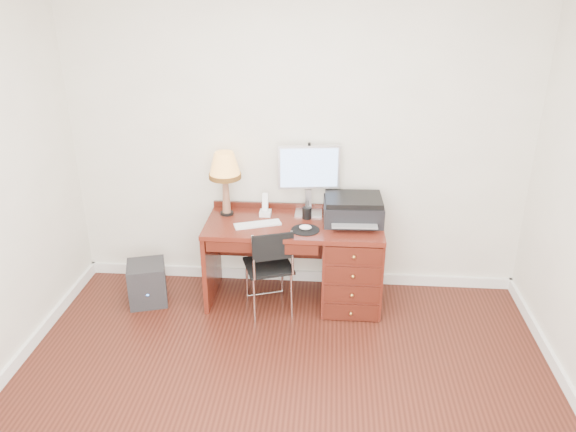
# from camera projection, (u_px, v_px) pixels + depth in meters

# --- Properties ---
(ground) EXTENTS (4.00, 4.00, 0.00)m
(ground) POSITION_uv_depth(u_px,v_px,m) (279.00, 410.00, 3.77)
(ground) COLOR #34120B
(ground) RESTS_ON ground
(room_shell) EXTENTS (4.00, 4.00, 4.00)m
(room_shell) POSITION_uv_depth(u_px,v_px,m) (287.00, 346.00, 4.33)
(room_shell) COLOR white
(room_shell) RESTS_ON ground
(desk) EXTENTS (1.50, 0.67, 0.75)m
(desk) POSITION_uv_depth(u_px,v_px,m) (331.00, 259.00, 4.87)
(desk) COLOR #5A1C13
(desk) RESTS_ON ground
(monitor) EXTENTS (0.53, 0.20, 0.61)m
(monitor) POSITION_uv_depth(u_px,v_px,m) (309.00, 171.00, 4.80)
(monitor) COLOR silver
(monitor) RESTS_ON desk
(keyboard) EXTENTS (0.40, 0.24, 0.01)m
(keyboard) POSITION_uv_depth(u_px,v_px,m) (258.00, 224.00, 4.70)
(keyboard) COLOR white
(keyboard) RESTS_ON desk
(mouse_pad) EXTENTS (0.23, 0.23, 0.05)m
(mouse_pad) POSITION_uv_depth(u_px,v_px,m) (305.00, 229.00, 4.61)
(mouse_pad) COLOR black
(mouse_pad) RESTS_ON desk
(printer) EXTENTS (0.51, 0.40, 0.22)m
(printer) POSITION_uv_depth(u_px,v_px,m) (353.00, 209.00, 4.75)
(printer) COLOR black
(printer) RESTS_ON desk
(leg_lamp) EXTENTS (0.28, 0.28, 0.56)m
(leg_lamp) POSITION_uv_depth(u_px,v_px,m) (225.00, 169.00, 4.75)
(leg_lamp) COLOR black
(leg_lamp) RESTS_ON desk
(phone) EXTENTS (0.10, 0.10, 0.21)m
(phone) POSITION_uv_depth(u_px,v_px,m) (265.00, 209.00, 4.87)
(phone) COLOR white
(phone) RESTS_ON desk
(pen_cup) EXTENTS (0.08, 0.08, 0.10)m
(pen_cup) POSITION_uv_depth(u_px,v_px,m) (307.00, 213.00, 4.82)
(pen_cup) COLOR black
(pen_cup) RESTS_ON desk
(chair) EXTENTS (0.48, 0.48, 0.80)m
(chair) POSITION_uv_depth(u_px,v_px,m) (268.00, 263.00, 4.65)
(chair) COLOR black
(chair) RESTS_ON ground
(equipment_box) EXTENTS (0.40, 0.40, 0.37)m
(equipment_box) POSITION_uv_depth(u_px,v_px,m) (147.00, 283.00, 4.94)
(equipment_box) COLOR black
(equipment_box) RESTS_ON ground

